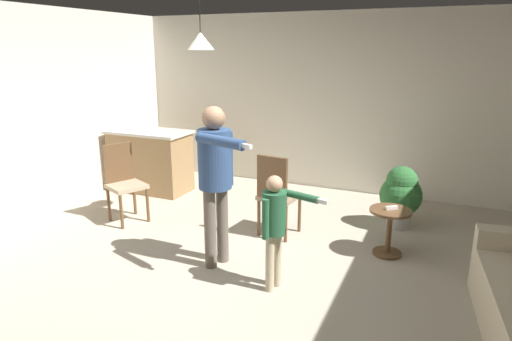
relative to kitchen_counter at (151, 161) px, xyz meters
name	(u,v)px	position (x,y,z in m)	size (l,w,h in m)	color
ground	(237,277)	(2.45, -1.94, -0.48)	(7.68, 7.68, 0.00)	#B2A893
wall_back	(328,103)	(2.45, 1.26, 0.87)	(6.40, 0.10, 2.70)	silver
kitchen_counter	(151,161)	(0.00, 0.00, 0.00)	(1.26, 0.66, 0.95)	#99754C
side_table_by_couch	(389,226)	(3.73, -0.83, -0.15)	(0.44, 0.44, 0.52)	brown
person_adult	(216,170)	(2.15, -1.77, 0.54)	(0.73, 0.62, 1.64)	#60564C
person_child	(275,220)	(2.87, -1.99, 0.20)	(0.60, 0.31, 1.10)	tan
dining_chair_by_counter	(277,192)	(2.44, -0.85, 0.07)	(0.47, 0.47, 1.00)	brown
dining_chair_near_wall	(124,180)	(0.46, -1.17, 0.07)	(0.56, 0.56, 1.00)	brown
potted_plant_corner	(401,194)	(3.75, 0.02, -0.05)	(0.51, 0.51, 0.79)	#B7B2AD
spare_remote_on_table	(392,208)	(3.74, -0.82, 0.06)	(0.04, 0.13, 0.04)	white
ceiling_light_pendant	(201,41)	(1.46, -0.82, 1.77)	(0.32, 0.32, 0.55)	silver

